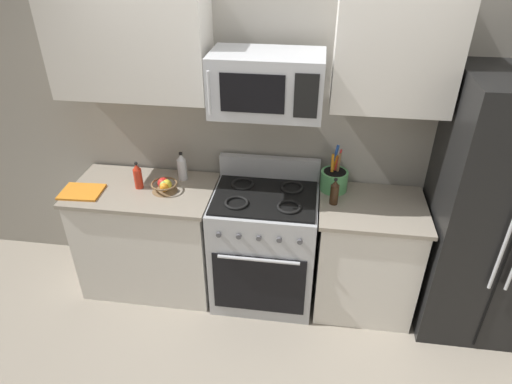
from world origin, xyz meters
TOP-DOWN VIEW (x-y plane):
  - ground_plane at (0.00, 0.00)m, footprint 16.00×16.00m
  - wall_back at (0.00, 1.08)m, footprint 8.00×0.10m
  - counter_left at (-0.92, 0.70)m, footprint 1.06×0.62m
  - range_oven at (-0.00, 0.70)m, footprint 0.76×0.66m
  - counter_right at (0.76, 0.70)m, footprint 0.74×0.62m
  - refrigerator at (1.54, 0.68)m, footprint 0.77×0.73m
  - microwave at (-0.00, 0.72)m, footprint 0.70×0.44m
  - upper_cabinets_left at (-0.92, 0.86)m, footprint 1.05×0.34m
  - upper_cabinets_right at (0.77, 0.86)m, footprint 0.73×0.34m
  - utensil_crock at (0.48, 0.88)m, footprint 0.20×0.20m
  - fruit_basket at (-0.74, 0.68)m, footprint 0.19×0.19m
  - cutting_board at (-1.33, 0.57)m, footprint 0.30×0.24m
  - bottle_vinegar at (-0.66, 0.87)m, footprint 0.07×0.07m
  - bottle_hot_sauce at (-0.94, 0.71)m, footprint 0.06×0.06m
  - bottle_soy at (0.48, 0.69)m, footprint 0.06×0.06m

SIDE VIEW (x-z plane):
  - ground_plane at x=0.00m, z-range 0.00..0.00m
  - counter_left at x=-0.92m, z-range 0.00..0.91m
  - counter_right at x=0.76m, z-range 0.00..0.91m
  - range_oven at x=0.00m, z-range -0.07..1.02m
  - cutting_board at x=-1.33m, z-range 0.91..0.93m
  - refrigerator at x=1.54m, z-range 0.00..1.87m
  - fruit_basket at x=-0.74m, z-range 0.90..1.01m
  - utensil_crock at x=0.48m, z-range 0.83..1.16m
  - bottle_soy at x=0.48m, z-range 0.90..1.10m
  - bottle_hot_sauce at x=-0.94m, z-range 0.90..1.11m
  - bottle_vinegar at x=-0.66m, z-range 0.90..1.13m
  - wall_back at x=0.00m, z-range 0.00..2.60m
  - microwave at x=0.00m, z-range 1.55..1.93m
  - upper_cabinets_left at x=-0.92m, z-range 1.57..2.27m
  - upper_cabinets_right at x=0.77m, z-range 1.57..2.27m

